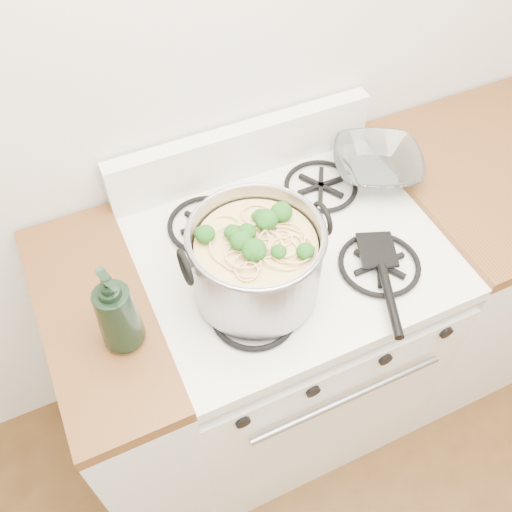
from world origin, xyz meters
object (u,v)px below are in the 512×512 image
object	(u,v)px
stock_pot	(256,262)
spatula	(377,248)
gas_range	(284,339)
bottle	(115,309)
glass_bowl	(376,168)

from	to	relation	value
stock_pot	spatula	size ratio (longest dim) A/B	1.08
gas_range	bottle	size ratio (longest dim) A/B	3.80
stock_pot	glass_bowl	xyz separation A→B (m)	(0.47, 0.22, -0.08)
gas_range	spatula	xyz separation A→B (m)	(0.18, -0.11, 0.50)
gas_range	glass_bowl	distance (m)	0.61
stock_pot	bottle	distance (m)	0.32
spatula	bottle	distance (m)	0.65
stock_pot	glass_bowl	distance (m)	0.52
glass_bowl	spatula	bearing A→B (deg)	-121.28
bottle	spatula	bearing A→B (deg)	-16.73
gas_range	spatula	size ratio (longest dim) A/B	2.98
gas_range	spatula	distance (m)	0.54
spatula	glass_bowl	xyz separation A→B (m)	(0.15, 0.24, 0.00)
spatula	glass_bowl	distance (m)	0.29
spatula	bottle	world-z (taller)	bottle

